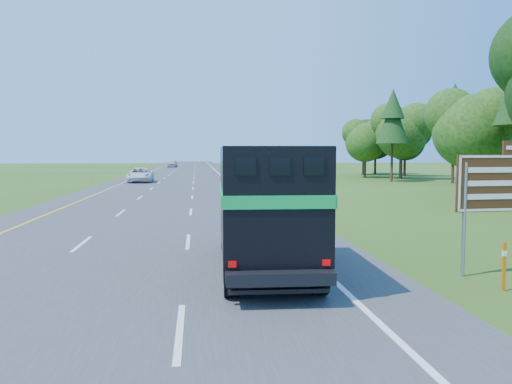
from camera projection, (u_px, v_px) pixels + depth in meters
The scene contains 8 objects.
road at pixel (177, 181), 56.15m from camera, with size 15.00×260.00×0.04m, color #38383A.
lane_markings at pixel (177, 181), 56.14m from camera, with size 11.15×260.00×0.01m.
tree_wall_right at pixel (503, 117), 38.95m from camera, with size 16.00×100.00×12.00m, color black, non-canonical shape.
horse_truck at pixel (264, 205), 13.44m from camera, with size 2.60×7.53×3.30m.
white_suv at pixel (140, 175), 53.64m from camera, with size 2.58×5.58×1.55m, color silver.
far_car at pixel (172, 164), 108.66m from camera, with size 1.92×4.77×1.62m, color #B3B3BA.
exit_sign at pixel (494, 188), 12.90m from camera, with size 2.07×0.19×3.51m.
delineator at pixel (504, 265), 11.51m from camera, with size 0.09×0.05×1.14m.
Camera 1 is at (2.15, -6.72, 3.20)m, focal length 35.00 mm.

